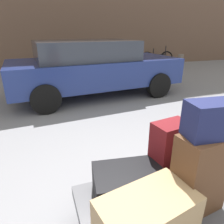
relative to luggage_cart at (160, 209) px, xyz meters
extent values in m
cube|color=#4C4C51|center=(0.00, 0.00, 0.02)|extent=(1.32, 0.88, 0.10)
cylinder|color=black|center=(0.45, 0.30, -0.15)|extent=(0.24, 0.06, 0.24)
cylinder|color=black|center=(-0.45, 0.30, -0.15)|extent=(0.24, 0.06, 0.24)
cube|color=#51331E|center=(0.23, -0.11, 0.39)|extent=(0.40, 0.27, 0.64)
cube|color=black|center=(-0.22, 0.16, 0.20)|extent=(0.62, 0.47, 0.26)
cube|color=#9E7F56|center=(-0.26, -0.22, 0.24)|extent=(0.70, 0.47, 0.34)
cube|color=maroon|center=(0.21, 0.24, 0.36)|extent=(0.35, 0.26, 0.58)
cube|color=#191E47|center=(0.23, -0.11, 0.83)|extent=(0.34, 0.23, 0.25)
cube|color=navy|center=(0.60, 4.18, 0.37)|extent=(4.42, 2.11, 0.64)
cube|color=#2D333D|center=(0.35, 4.17, 0.92)|extent=(2.52, 1.76, 0.46)
cylinder|color=black|center=(1.96, 5.14, 0.05)|extent=(0.65, 0.27, 0.64)
cylinder|color=black|center=(2.08, 3.44, 0.05)|extent=(0.65, 0.27, 0.64)
cylinder|color=black|center=(-0.87, 4.93, 0.05)|extent=(0.65, 0.27, 0.64)
cylinder|color=black|center=(-0.75, 3.23, 0.05)|extent=(0.65, 0.27, 0.64)
torus|color=black|center=(4.06, 7.70, 0.09)|extent=(0.72, 0.09, 0.72)
torus|color=black|center=(5.10, 7.66, 0.09)|extent=(0.72, 0.09, 0.72)
cylinder|color=black|center=(4.58, 7.68, 0.29)|extent=(1.00, 0.09, 0.04)
cylinder|color=black|center=(4.38, 7.69, 0.44)|extent=(0.04, 0.04, 0.30)
cylinder|color=black|center=(5.03, 7.66, 0.49)|extent=(0.04, 0.04, 0.40)
cylinder|color=#72665B|center=(2.45, 6.55, 0.07)|extent=(0.24, 0.24, 0.68)
cylinder|color=#72665B|center=(3.65, 6.55, 0.07)|extent=(0.24, 0.24, 0.68)
cylinder|color=#72665B|center=(5.08, 6.55, 0.07)|extent=(0.24, 0.24, 0.68)
camera|label=1|loc=(-0.80, -1.06, 1.38)|focal=32.75mm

